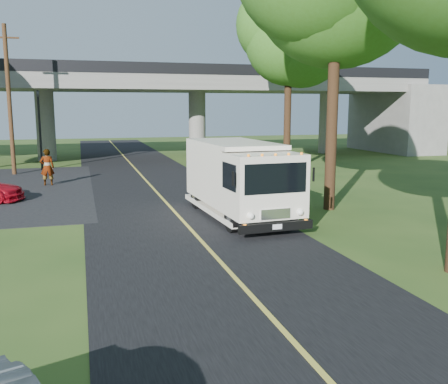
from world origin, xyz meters
name	(u,v)px	position (x,y,z in m)	size (l,w,h in m)	color
ground	(265,311)	(0.00, 0.00, 0.00)	(120.00, 120.00, 0.00)	#2C491A
road	(175,213)	(0.00, 10.00, 0.01)	(7.00, 90.00, 0.02)	black
lane_line	(175,212)	(0.00, 10.00, 0.03)	(0.12, 90.00, 0.01)	gold
overpass	(124,102)	(0.00, 32.00, 4.56)	(54.00, 10.00, 7.30)	slate
traffic_signal	(39,121)	(-6.00, 26.00, 3.20)	(0.18, 0.22, 5.20)	black
utility_pole	(9,99)	(-7.50, 24.00, 4.59)	(1.60, 0.26, 9.00)	#472D19
tree_right_far	(293,37)	(9.21, 19.84, 8.30)	(5.77, 5.67, 10.99)	#382314
step_van	(239,177)	(2.20, 8.58, 1.54)	(2.85, 6.88, 2.83)	silver
pedestrian	(47,167)	(-5.23, 18.80, 0.98)	(0.72, 0.47, 1.96)	gray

